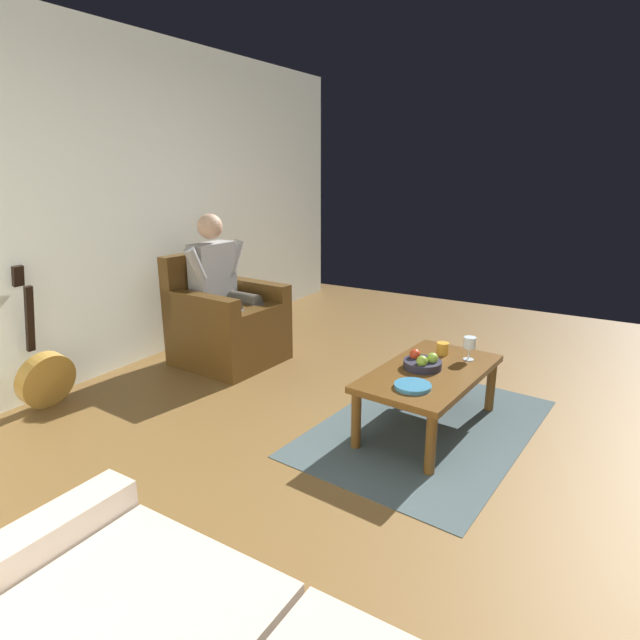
% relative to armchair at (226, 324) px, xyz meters
% --- Properties ---
extents(ground_plane, '(7.12, 7.12, 0.00)m').
position_rel_armchair_xyz_m(ground_plane, '(0.46, 2.17, -0.33)').
color(ground_plane, brown).
extents(wall_back, '(6.33, 0.06, 2.67)m').
position_rel_armchair_xyz_m(wall_back, '(0.46, -0.69, 1.00)').
color(wall_back, white).
rests_on(wall_back, ground).
extents(rug, '(1.87, 1.34, 0.01)m').
position_rel_armchair_xyz_m(rug, '(0.28, 1.91, -0.33)').
color(rug, '#404F51').
rests_on(rug, ground).
extents(armchair, '(0.81, 0.83, 0.93)m').
position_rel_armchair_xyz_m(armchair, '(0.00, 0.00, 0.00)').
color(armchair, '#523515').
rests_on(armchair, ground).
extents(person_seated, '(0.66, 0.56, 1.25)m').
position_rel_armchair_xyz_m(person_seated, '(-0.00, -0.02, 0.35)').
color(person_seated, '#9D9C9C').
rests_on(person_seated, ground).
extents(coffee_table, '(1.12, 0.68, 0.40)m').
position_rel_armchair_xyz_m(coffee_table, '(0.28, 1.91, 0.01)').
color(coffee_table, brown).
rests_on(coffee_table, ground).
extents(guitar, '(0.40, 0.25, 1.00)m').
position_rel_armchair_xyz_m(guitar, '(1.34, -0.49, -0.10)').
color(guitar, '#BB8937').
rests_on(guitar, ground).
extents(wine_glass_near, '(0.08, 0.08, 0.16)m').
position_rel_armchair_xyz_m(wine_glass_near, '(-0.02, 2.07, 0.18)').
color(wine_glass_near, silver).
rests_on(wine_glass_near, coffee_table).
extents(fruit_bowl, '(0.24, 0.24, 0.11)m').
position_rel_armchair_xyz_m(fruit_bowl, '(0.28, 1.86, 0.10)').
color(fruit_bowl, '#242230').
rests_on(fruit_bowl, coffee_table).
extents(decorative_dish, '(0.21, 0.21, 0.02)m').
position_rel_armchair_xyz_m(decorative_dish, '(0.60, 1.92, 0.08)').
color(decorative_dish, teal).
rests_on(decorative_dish, coffee_table).
extents(candle_jar, '(0.08, 0.08, 0.08)m').
position_rel_armchair_xyz_m(candle_jar, '(-0.04, 1.88, 0.11)').
color(candle_jar, gold).
rests_on(candle_jar, coffee_table).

